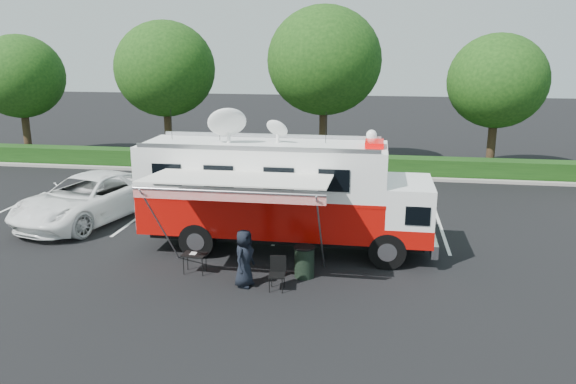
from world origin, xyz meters
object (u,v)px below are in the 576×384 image
(white_suv, at_px, (91,220))
(trash_bin, at_px, (304,262))
(folding_table, at_px, (194,255))
(command_truck, at_px, (283,193))

(white_suv, distance_m, trash_bin, 10.12)
(white_suv, relative_size, folding_table, 8.56)
(command_truck, bearing_deg, white_suv, 165.91)
(trash_bin, bearing_deg, command_truck, 114.53)
(folding_table, relative_size, trash_bin, 0.79)
(white_suv, relative_size, trash_bin, 6.80)
(white_suv, bearing_deg, trash_bin, -9.65)
(command_truck, relative_size, folding_table, 12.75)
(command_truck, xyz_separation_m, folding_table, (-2.34, -2.46, -1.43))
(white_suv, bearing_deg, command_truck, 1.21)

